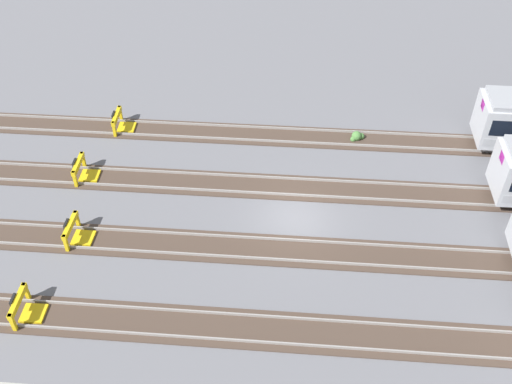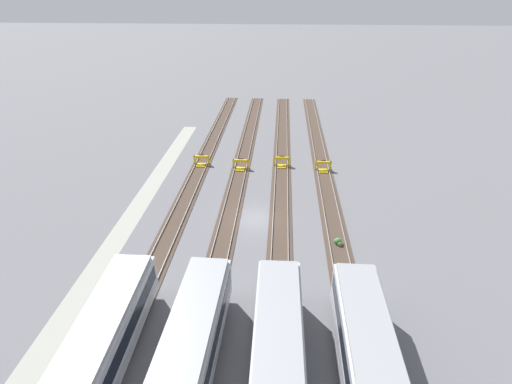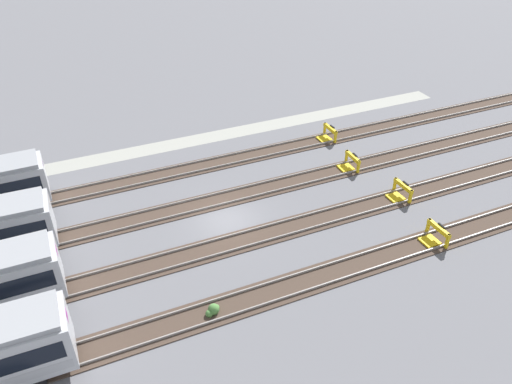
{
  "view_description": "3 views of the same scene",
  "coord_description": "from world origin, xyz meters",
  "px_view_note": "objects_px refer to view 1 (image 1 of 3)",
  "views": [
    {
      "loc": [
        -0.27,
        -23.89,
        23.22
      ],
      "look_at": [
        -2.19,
        0.0,
        1.8
      ],
      "focal_mm": 42.0,
      "sensor_mm": 36.0,
      "label": 1
    },
    {
      "loc": [
        32.99,
        2.32,
        20.43
      ],
      "look_at": [
        -2.19,
        0.0,
        1.8
      ],
      "focal_mm": 28.0,
      "sensor_mm": 36.0,
      "label": 2
    },
    {
      "loc": [
        9.19,
        26.14,
        21.29
      ],
      "look_at": [
        -2.19,
        0.0,
        1.8
      ],
      "focal_mm": 35.0,
      "sensor_mm": 36.0,
      "label": 3
    }
  ],
  "objects_px": {
    "bumper_stop_nearest_track": "(25,308)",
    "bumper_stop_middle_track": "(83,171)",
    "weed_clump": "(357,136)",
    "bumper_stop_far_inner_track": "(121,122)",
    "bumper_stop_near_inner_track": "(76,232)"
  },
  "relations": [
    {
      "from": "bumper_stop_near_inner_track",
      "to": "bumper_stop_middle_track",
      "type": "height_order",
      "value": "same"
    },
    {
      "from": "bumper_stop_far_inner_track",
      "to": "weed_clump",
      "type": "xyz_separation_m",
      "value": [
        15.4,
        0.05,
        -0.27
      ]
    },
    {
      "from": "bumper_stop_nearest_track",
      "to": "bumper_stop_far_inner_track",
      "type": "distance_m",
      "value": 15.14
    },
    {
      "from": "weed_clump",
      "to": "bumper_stop_far_inner_track",
      "type": "bearing_deg",
      "value": -179.8
    },
    {
      "from": "bumper_stop_middle_track",
      "to": "weed_clump",
      "type": "xyz_separation_m",
      "value": [
        16.41,
        5.09,
        -0.27
      ]
    },
    {
      "from": "bumper_stop_middle_track",
      "to": "bumper_stop_far_inner_track",
      "type": "bearing_deg",
      "value": 78.67
    },
    {
      "from": "bumper_stop_middle_track",
      "to": "bumper_stop_nearest_track",
      "type": "bearing_deg",
      "value": -88.62
    },
    {
      "from": "bumper_stop_middle_track",
      "to": "bumper_stop_far_inner_track",
      "type": "distance_m",
      "value": 5.14
    },
    {
      "from": "bumper_stop_far_inner_track",
      "to": "bumper_stop_nearest_track",
      "type": "bearing_deg",
      "value": -92.91
    },
    {
      "from": "bumper_stop_far_inner_track",
      "to": "weed_clump",
      "type": "bearing_deg",
      "value": 0.2
    },
    {
      "from": "bumper_stop_near_inner_track",
      "to": "bumper_stop_nearest_track",
      "type": "bearing_deg",
      "value": -100.03
    },
    {
      "from": "bumper_stop_near_inner_track",
      "to": "weed_clump",
      "type": "height_order",
      "value": "bumper_stop_near_inner_track"
    },
    {
      "from": "bumper_stop_near_inner_track",
      "to": "bumper_stop_far_inner_track",
      "type": "height_order",
      "value": "same"
    },
    {
      "from": "bumper_stop_middle_track",
      "to": "weed_clump",
      "type": "height_order",
      "value": "bumper_stop_middle_track"
    },
    {
      "from": "bumper_stop_nearest_track",
      "to": "bumper_stop_middle_track",
      "type": "xyz_separation_m",
      "value": [
        -0.24,
        10.08,
        0.0
      ]
    }
  ]
}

